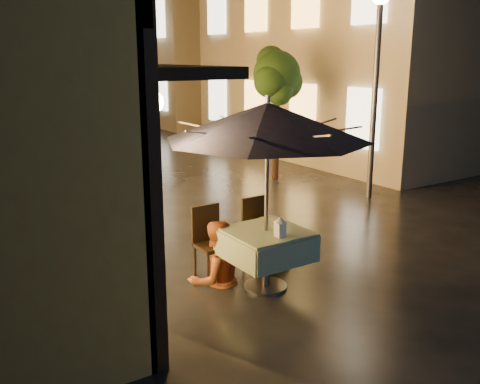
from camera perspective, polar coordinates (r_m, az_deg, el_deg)
ground at (r=8.29m, az=9.25°, el=-6.44°), size 90.00×90.00×0.00m
east_building_near at (r=17.67m, az=13.66°, el=15.54°), size 7.30×9.30×6.80m
east_building_far at (r=26.92m, az=-5.08°, el=15.84°), size 7.30×10.30×7.30m
street_tree at (r=12.79m, az=3.97°, el=12.07°), size 1.43×1.20×3.15m
streetlamp_near at (r=11.30m, az=14.43°, el=13.91°), size 0.36×0.36×4.23m
streetlamp_far at (r=21.35m, az=-10.72°, el=14.08°), size 0.36×0.36×4.23m
cafe_table at (r=6.82m, az=2.78°, el=-5.64°), size 0.99×0.99×0.78m
patio_umbrella at (r=6.45m, az=2.95°, el=7.51°), size 2.54×2.54×2.46m
cafe_chair_left at (r=7.21m, az=-3.27°, el=-4.93°), size 0.42×0.42×0.97m
cafe_chair_right at (r=7.62m, az=1.96°, el=-3.84°), size 0.42×0.42×0.97m
table_lantern at (r=6.49m, az=4.31°, el=-3.60°), size 0.16×0.16×0.25m
person_orange at (r=6.93m, az=-2.64°, el=-3.26°), size 0.82×0.65×1.64m
person_yellow at (r=7.42m, az=3.07°, el=-2.75°), size 0.98×0.60×1.47m
bicycle_0 at (r=9.38m, az=-16.86°, el=-1.84°), size 1.62×1.03×0.80m
bicycle_1 at (r=10.44m, az=-18.23°, el=0.55°), size 1.93×0.92×1.12m
bicycle_2 at (r=12.19m, az=-17.90°, el=2.21°), size 1.98×0.92×1.00m
bicycle_3 at (r=12.76m, az=-20.77°, el=2.67°), size 1.87×1.04×1.08m
bicycle_4 at (r=13.84m, az=-20.09°, el=3.37°), size 1.94×0.88×0.99m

